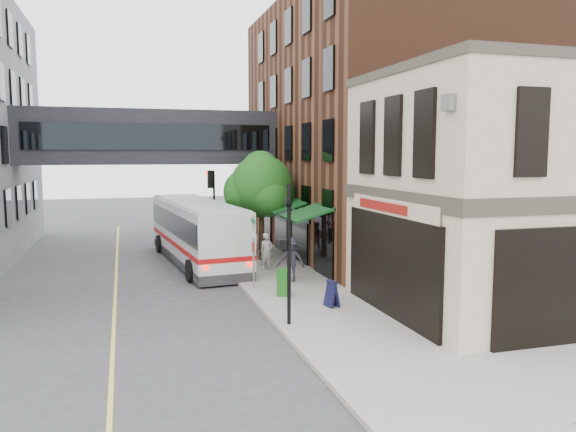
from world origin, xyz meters
TOP-DOWN VIEW (x-y plane):
  - ground at (0.00, 0.00)m, footprint 120.00×120.00m
  - sidewalk_main at (2.00, 14.00)m, footprint 4.00×60.00m
  - corner_building at (8.97, 2.00)m, footprint 10.19×8.12m
  - brick_building at (9.98, 15.00)m, footprint 13.76×18.00m
  - skyway_bridge at (-3.00, 18.00)m, footprint 14.00×3.18m
  - traffic_signal_near at (0.37, 2.00)m, footprint 0.44×0.22m
  - traffic_signal_far at (0.26, 17.00)m, footprint 0.53×0.28m
  - street_sign_pole at (0.39, 7.00)m, footprint 0.08×0.75m
  - street_tree at (2.19, 13.22)m, footprint 3.80×3.20m
  - lane_marking at (-5.00, 10.00)m, footprint 0.12×40.00m
  - bus at (-1.03, 13.84)m, footprint 3.73×11.72m
  - pedestrian_a at (1.85, 10.60)m, footprint 0.66×0.47m
  - pedestrian_b at (2.42, 13.74)m, footprint 0.93×0.76m
  - pedestrian_c at (2.21, 7.80)m, footprint 1.41×1.26m
  - newspaper_box at (1.24, 5.58)m, footprint 0.59×0.55m
  - sandwich_board at (2.45, 3.55)m, footprint 0.45×0.60m

SIDE VIEW (x-z plane):
  - ground at x=0.00m, z-range 0.00..0.00m
  - lane_marking at x=-5.00m, z-range 0.00..0.01m
  - sidewalk_main at x=2.00m, z-range 0.00..0.15m
  - sandwich_board at x=2.45m, z-range 0.15..1.11m
  - newspaper_box at x=1.24m, z-range 0.15..1.16m
  - pedestrian_a at x=1.85m, z-range 0.15..1.86m
  - pedestrian_b at x=2.42m, z-range 0.15..1.91m
  - pedestrian_c at x=2.21m, z-range 0.15..2.05m
  - bus at x=-1.03m, z-range 0.19..3.29m
  - street_sign_pole at x=0.39m, z-range 0.43..3.43m
  - traffic_signal_near at x=0.37m, z-range 0.68..5.28m
  - traffic_signal_far at x=0.26m, z-range 1.09..5.59m
  - street_tree at x=2.19m, z-range 1.11..6.71m
  - corner_building at x=8.97m, z-range -0.01..8.44m
  - skyway_bridge at x=-3.00m, z-range 5.00..8.00m
  - brick_building at x=9.98m, z-range -0.01..13.99m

